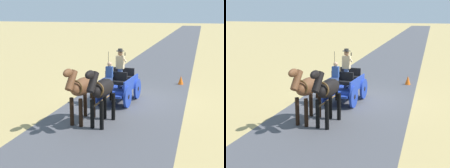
{
  "view_description": "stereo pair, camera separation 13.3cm",
  "coord_description": "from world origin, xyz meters",
  "views": [
    {
      "loc": [
        -3.14,
        14.03,
        4.09
      ],
      "look_at": [
        0.4,
        1.85,
        1.1
      ],
      "focal_mm": 49.61,
      "sensor_mm": 36.0,
      "label": 1
    },
    {
      "loc": [
        -3.27,
        14.0,
        4.09
      ],
      "look_at": [
        0.4,
        1.85,
        1.1
      ],
      "focal_mm": 49.61,
      "sensor_mm": 36.0,
      "label": 2
    }
  ],
  "objects": [
    {
      "name": "ground_plane",
      "position": [
        0.0,
        0.0,
        0.0
      ],
      "size": [
        200.0,
        200.0,
        0.0
      ],
      "primitive_type": "plane",
      "color": "tan"
    },
    {
      "name": "road_surface",
      "position": [
        0.0,
        0.0,
        0.0
      ],
      "size": [
        5.23,
        160.0,
        0.01
      ],
      "primitive_type": "cube",
      "color": "#4C4C51",
      "rests_on": "ground"
    },
    {
      "name": "horse_drawn_carriage",
      "position": [
        0.4,
        0.73,
        0.82
      ],
      "size": [
        1.58,
        4.52,
        2.5
      ],
      "color": "#1E3899",
      "rests_on": "ground"
    },
    {
      "name": "horse_near_side",
      "position": [
        0.22,
        3.78,
        1.32
      ],
      "size": [
        0.72,
        2.14,
        2.21
      ],
      "color": "black",
      "rests_on": "ground"
    },
    {
      "name": "horse_off_side",
      "position": [
        1.04,
        3.72,
        1.32
      ],
      "size": [
        0.7,
        2.14,
        2.21
      ],
      "color": "brown",
      "rests_on": "ground"
    },
    {
      "name": "traffic_cone",
      "position": [
        -2.11,
        -3.67,
        0.25
      ],
      "size": [
        0.32,
        0.32,
        0.5
      ],
      "primitive_type": "cone",
      "color": "orange",
      "rests_on": "ground"
    }
  ]
}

